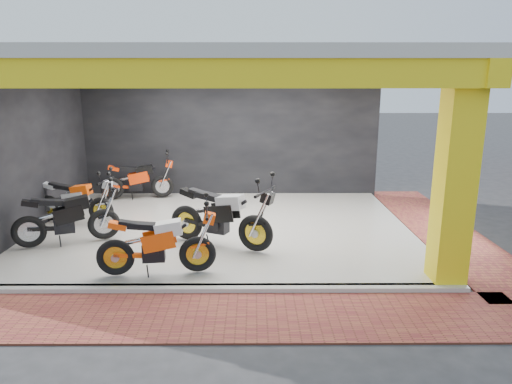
% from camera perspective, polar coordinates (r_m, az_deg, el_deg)
% --- Properties ---
extents(ground, '(80.00, 80.00, 0.00)m').
position_cam_1_polar(ground, '(8.23, -4.97, -9.22)').
color(ground, '#2D2D30').
rests_on(ground, ground).
extents(showroom_floor, '(8.00, 6.00, 0.10)m').
position_cam_1_polar(showroom_floor, '(10.08, -4.07, -4.53)').
color(showroom_floor, silver).
rests_on(showroom_floor, ground).
extents(showroom_ceiling, '(8.40, 6.40, 0.20)m').
position_cam_1_polar(showroom_ceiling, '(9.59, -4.44, 16.07)').
color(showroom_ceiling, beige).
rests_on(showroom_ceiling, corner_column).
extents(back_wall, '(8.20, 0.20, 3.50)m').
position_cam_1_polar(back_wall, '(12.75, -3.30, 7.16)').
color(back_wall, black).
rests_on(back_wall, ground).
extents(left_wall, '(0.20, 6.20, 3.50)m').
position_cam_1_polar(left_wall, '(10.77, -26.62, 4.53)').
color(left_wall, black).
rests_on(left_wall, ground).
extents(corner_column, '(0.50, 0.50, 3.50)m').
position_cam_1_polar(corner_column, '(7.61, 23.64, 1.57)').
color(corner_column, yellow).
rests_on(corner_column, ground).
extents(header_beam_front, '(8.40, 0.30, 0.40)m').
position_cam_1_polar(header_beam_front, '(6.59, -6.28, 14.51)').
color(header_beam_front, yellow).
rests_on(header_beam_front, corner_column).
extents(header_beam_right, '(0.30, 6.40, 0.40)m').
position_cam_1_polar(header_beam_right, '(10.12, 19.52, 13.52)').
color(header_beam_right, yellow).
rests_on(header_beam_right, corner_column).
extents(floor_kerb, '(8.00, 0.20, 0.10)m').
position_cam_1_polar(floor_kerb, '(7.28, -5.62, -11.98)').
color(floor_kerb, silver).
rests_on(floor_kerb, ground).
extents(paver_front, '(9.00, 1.40, 0.03)m').
position_cam_1_polar(paver_front, '(6.61, -6.25, -15.18)').
color(paver_front, '#984831').
rests_on(paver_front, ground).
extents(paver_right, '(1.40, 7.00, 0.03)m').
position_cam_1_polar(paver_right, '(10.89, 22.12, -4.34)').
color(paver_right, '#984831').
rests_on(paver_right, ground).
extents(moto_hero, '(2.10, 0.97, 1.24)m').
position_cam_1_polar(moto_hero, '(7.53, -7.38, -5.61)').
color(moto_hero, '#FF4D0A').
rests_on(moto_hero, showroom_floor).
extents(moto_row_a, '(2.47, 1.78, 1.42)m').
position_cam_1_polar(moto_row_a, '(8.32, -0.06, -2.97)').
color(moto_row_a, black).
rests_on(moto_row_a, showroom_floor).
extents(moto_row_b, '(2.22, 1.45, 1.27)m').
position_cam_1_polar(moto_row_b, '(9.48, -18.59, -2.08)').
color(moto_row_b, black).
rests_on(moto_row_b, showroom_floor).
extents(moto_row_c, '(2.05, 1.05, 1.20)m').
position_cam_1_polar(moto_row_c, '(10.58, -18.91, -0.72)').
color(moto_row_c, '#B1B4B9').
rests_on(moto_row_c, showroom_floor).
extents(moto_row_d, '(2.12, 1.08, 1.24)m').
position_cam_1_polar(moto_row_d, '(12.55, -11.67, 2.02)').
color(moto_row_d, '#EC3709').
rests_on(moto_row_d, showroom_floor).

